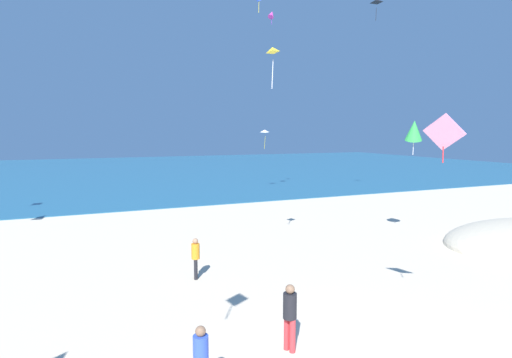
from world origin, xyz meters
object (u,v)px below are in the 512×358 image
object	(u,v)px
kite_white	(265,131)
kite_green	(414,130)
kite_magenta	(271,14)
person_1	(290,313)
person_0	(201,358)
person_4	(196,255)
kite_yellow	(272,50)
kite_black	(377,1)
beach_chair_far_left	(475,245)
kite_pink	(444,133)

from	to	relation	value
kite_white	kite_green	xyz separation A→B (m)	(-0.74, -18.70, 0.03)
kite_green	kite_magenta	distance (m)	16.67
kite_green	person_1	bearing A→B (deg)	-146.27
person_0	person_4	world-z (taller)	person_0
person_1	kite_yellow	xyz separation A→B (m)	(2.48, 6.38, 7.44)
person_0	person_1	size ratio (longest dim) A/B	0.92
kite_black	kite_magenta	size ratio (longest dim) A/B	1.40
person_4	kite_yellow	bearing A→B (deg)	25.56
kite_yellow	beach_chair_far_left	bearing A→B (deg)	-11.81
kite_white	kite_magenta	xyz separation A→B (m)	(-1.48, -4.48, 8.69)
kite_white	kite_black	size ratio (longest dim) A/B	1.13
person_0	kite_yellow	size ratio (longest dim) A/B	0.96
beach_chair_far_left	person_4	distance (m)	12.57
person_1	kite_magenta	distance (m)	26.22
person_4	kite_green	distance (m)	11.63
kite_pink	kite_yellow	size ratio (longest dim) A/B	0.75
person_0	kite_magenta	world-z (taller)	kite_magenta
beach_chair_far_left	kite_yellow	bearing A→B (deg)	26.17
person_4	kite_magenta	bearing A→B (deg)	71.44
person_1	person_4	size ratio (longest dim) A/B	1.12
beach_chair_far_left	person_4	xyz separation A→B (m)	(-12.48, 1.30, 0.61)
kite_magenta	kite_yellow	bearing A→B (deg)	-114.78
person_0	kite_green	world-z (taller)	kite_green
kite_white	person_0	bearing A→B (deg)	-116.49
person_4	kite_black	xyz separation A→B (m)	(16.02, 10.55, 13.57)
kite_black	kite_white	bearing A→B (deg)	116.99
person_1	kite_green	size ratio (longest dim) A/B	0.98
beach_chair_far_left	kite_pink	size ratio (longest dim) A/B	0.70
person_0	kite_magenta	size ratio (longest dim) A/B	1.42
kite_magenta	person_0	bearing A→B (deg)	-118.06
kite_pink	kite_white	distance (m)	27.13
kite_magenta	kite_green	bearing A→B (deg)	-87.05
person_4	kite_green	size ratio (longest dim) A/B	0.88
person_4	kite_yellow	world-z (taller)	kite_yellow
person_0	kite_magenta	bearing A→B (deg)	150.27
beach_chair_far_left	person_1	distance (m)	12.51
person_1	kite_yellow	bearing A→B (deg)	-131.85
person_1	beach_chair_far_left	bearing A→B (deg)	-179.68
person_4	person_1	bearing A→B (deg)	-66.97
kite_green	kite_magenta	bearing A→B (deg)	92.95
person_4	kite_yellow	distance (m)	8.25
person_1	person_0	bearing A→B (deg)	1.10
person_1	kite_magenta	world-z (taller)	kite_magenta
kite_green	kite_yellow	size ratio (longest dim) A/B	1.07
person_4	kite_white	bearing A→B (deg)	74.57
kite_pink	kite_magenta	distance (m)	24.07
kite_white	kite_magenta	size ratio (longest dim) A/B	1.59
kite_white	kite_green	bearing A→B (deg)	-92.28
person_0	person_1	world-z (taller)	person_1
kite_pink	person_0	bearing A→B (deg)	-179.50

